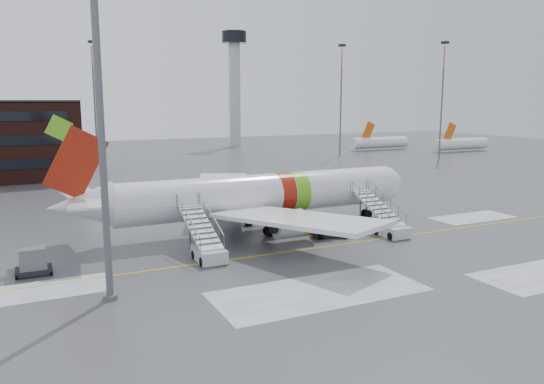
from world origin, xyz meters
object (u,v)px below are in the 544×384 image
airstair_aft (206,245)px  light_mast_near (99,88)px  airstair_fwd (387,223)px  airliner (254,196)px  pushback_tug (328,228)px  uld_container (33,262)px

airstair_aft → light_mast_near: size_ratio=0.31×
airstair_fwd → light_mast_near: size_ratio=0.31×
airstair_fwd → airstair_aft: same height
airliner → pushback_tug: size_ratio=9.96×
pushback_tug → uld_container: bearing=-179.9°
airliner → uld_container: size_ratio=14.26×
airliner → airstair_aft: bearing=-136.8°
pushback_tug → airliner: bearing=137.0°
airstair_aft → uld_container: size_ratio=3.13×
airstair_fwd → airstair_aft: 17.51m
airstair_fwd → light_mast_near: bearing=-167.5°
airstair_aft → uld_container: bearing=172.4°
pushback_tug → light_mast_near: 24.80m
airstair_aft → airstair_fwd: bearing=0.0°
airstair_fwd → airliner: bearing=148.2°
airstair_aft → uld_container: (-12.31, 1.64, -0.13)m
airstair_aft → airliner: bearing=43.2°
light_mast_near → airstair_fwd: bearing=12.5°
airstair_fwd → light_mast_near: light_mast_near is taller
airstair_fwd → uld_container: (-29.82, 1.64, -0.13)m
airstair_aft → light_mast_near: bearing=-145.2°
airstair_fwd → uld_container: bearing=176.9°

